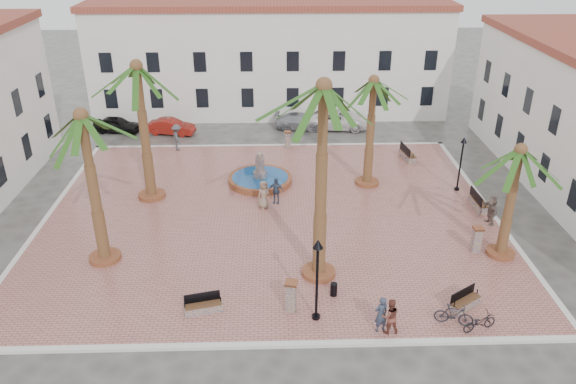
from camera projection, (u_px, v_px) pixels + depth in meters
name	position (u px, v px, depth m)	size (l,w,h in m)	color
ground	(271.00, 217.00, 32.82)	(120.00, 120.00, 0.00)	#56544F
plaza	(271.00, 216.00, 32.79)	(26.00, 22.00, 0.15)	#B0695F
kerb_n	(271.00, 146.00, 42.63)	(26.30, 0.30, 0.16)	silver
kerb_s	(272.00, 345.00, 22.94)	(26.30, 0.30, 0.16)	silver
kerb_e	(491.00, 212.00, 33.13)	(0.30, 22.30, 0.16)	silver
kerb_w	(46.00, 219.00, 32.44)	(0.30, 22.30, 0.16)	silver
building_north	(270.00, 57.00, 48.60)	(30.40, 7.40, 9.50)	white
fountain	(260.00, 178.00, 36.53)	(4.14, 4.14, 2.14)	brown
palm_nw	(138.00, 82.00, 31.58)	(5.41, 5.41, 8.54)	brown
palm_sw	(84.00, 133.00, 25.50)	(5.15, 5.15, 8.01)	brown
palm_s	(323.00, 108.00, 23.57)	(5.33, 5.33, 9.75)	brown
palm_e	(518.00, 164.00, 26.66)	(4.63, 4.63, 6.13)	brown
palm_ne	(373.00, 94.00, 33.82)	(4.97, 4.97, 7.18)	brown
bench_s	(203.00, 307.00, 24.64)	(1.75, 0.89, 0.88)	gray
bench_se	(465.00, 303.00, 24.92)	(1.66, 1.35, 0.88)	gray
bench_e	(478.00, 203.00, 33.41)	(0.65, 1.97, 1.03)	gray
bench_ne	(407.00, 155.00, 40.02)	(0.90, 2.06, 1.05)	gray
lamppost_s	(317.00, 266.00, 23.17)	(0.43, 0.43, 3.97)	black
lamppost_e	(462.00, 155.00, 34.59)	(0.39, 0.39, 3.57)	black
bollard_se	(291.00, 295.00, 24.52)	(0.64, 0.64, 1.51)	gray
bollard_n	(288.00, 139.00, 41.78)	(0.48, 0.48, 1.31)	gray
bollard_e	(477.00, 239.00, 28.85)	(0.51, 0.51, 1.43)	gray
litter_bin	(334.00, 289.00, 25.69)	(0.33, 0.33, 0.63)	black
cyclist_a	(381.00, 314.00, 23.27)	(0.62, 0.41, 1.70)	#30384A
bicycle_a	(480.00, 322.00, 23.49)	(0.55, 1.57, 0.83)	black
cyclist_b	(390.00, 316.00, 23.21)	(0.79, 0.62, 1.63)	brown
bicycle_b	(454.00, 315.00, 23.78)	(0.47, 1.65, 0.99)	black
pedestrian_fountain_a	(264.00, 195.00, 33.14)	(0.85, 0.55, 1.74)	gray
pedestrian_fountain_b	(276.00, 191.00, 33.74)	(0.95, 0.39, 1.61)	#3B4B64
pedestrian_north	(177.00, 137.00, 41.29)	(1.27, 0.73, 1.97)	#46474B
pedestrian_east	(491.00, 210.00, 31.45)	(1.60, 0.51, 1.72)	#6B5A52
car_black	(117.00, 125.00, 45.27)	(1.51, 3.75, 1.28)	black
car_red	(171.00, 127.00, 44.87)	(1.32, 3.78, 1.25)	maroon
car_silver	(302.00, 121.00, 45.90)	(1.81, 4.46, 1.29)	#97989F
car_white	(336.00, 119.00, 46.04)	(2.50, 5.41, 1.50)	white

